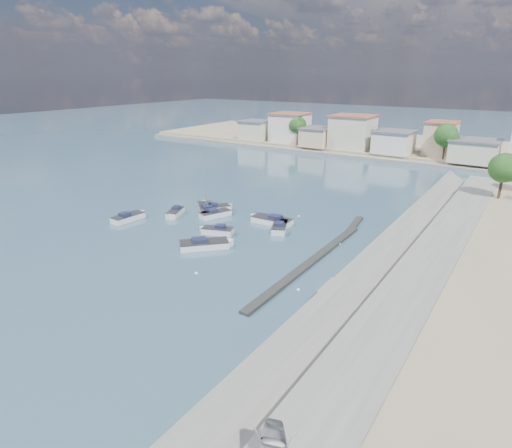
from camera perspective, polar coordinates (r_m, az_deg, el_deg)
The scene contains 17 objects.
ground at distance 76.85m, azimuth 12.71°, elevation 3.97°, with size 400.00×400.00×0.00m, color #2E465C.
seawall_walkway at distance 47.23m, azimuth 21.65°, elevation -5.90°, with size 5.00×90.00×1.80m, color slate.
breakwater at distance 50.39m, azimuth 8.58°, elevation -3.95°, with size 2.00×31.02×0.35m.
far_shore_land at distance 125.73m, azimuth 21.59°, elevation 9.42°, with size 160.00×40.00×1.40m, color gray.
far_shore_quay at distance 105.63m, azimuth 18.97°, elevation 7.84°, with size 160.00×2.50×0.80m, color slate.
far_town at distance 108.55m, azimuth 25.59°, elevation 9.72°, with size 113.01×12.80×8.35m.
shore_trees at distance 100.14m, azimuth 23.54°, elevation 10.07°, with size 74.56×38.32×7.92m.
motorboat_a at distance 64.10m, azimuth -16.51°, elevation 0.85°, with size 2.23×5.42×1.48m.
motorboat_b at distance 63.26m, azimuth -5.27°, elevation 1.36°, with size 3.45×5.10×1.48m.
motorboat_c at distance 60.28m, azimuth 1.88°, elevation 0.50°, with size 6.48×2.43×1.48m.
motorboat_d at distance 56.51m, azimuth -5.35°, elevation -0.92°, with size 4.56×2.93×1.48m.
motorboat_e at distance 65.78m, azimuth -5.18°, elevation 2.08°, with size 3.76×4.60×1.48m.
motorboat_f at distance 57.83m, azimuth 3.20°, elevation -0.37°, with size 3.49×4.98×1.48m.
motorboat_g at distance 64.47m, azimuth -10.76°, elevation 1.44°, with size 3.07×4.51×1.48m.
motorboat_h at distance 52.22m, azimuth -6.58°, elevation -2.74°, with size 5.68×5.76×1.48m.
sailboat at distance 65.73m, azimuth -6.62°, elevation 2.05°, with size 6.08×5.93×9.00m.
mooring_buoys at distance 53.38m, azimuth 9.62°, elevation -2.76°, with size 15.24×28.37×0.31m.
Camera 1 is at (25.91, -29.48, 20.18)m, focal length 30.00 mm.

